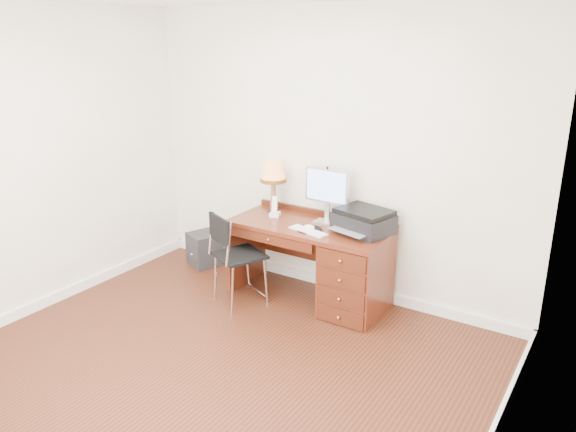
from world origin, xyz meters
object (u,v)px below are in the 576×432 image
Objects in this scene: printer at (364,221)px; equipment_box at (205,249)px; monitor at (327,189)px; leg_lamp at (273,174)px; chair at (235,251)px; desk at (340,266)px; phone at (275,211)px.

printer is 1.54× the size of equipment_box.
leg_lamp is at bearing -176.54° from monitor.
equipment_box is (-0.86, 0.55, -0.35)m from chair.
printer is at bearing 22.26° from equipment_box.
equipment_box is (-1.71, 0.10, -0.23)m from desk.
monitor is 0.92× the size of printer.
monitor is 1.02m from chair.
leg_lamp is 0.35m from phone.
leg_lamp reaches higher than monitor.
desk is at bearing -31.78° from monitor.
leg_lamp is 2.65× the size of phone.
equipment_box is at bearing -165.92° from printer.
desk is 2.94× the size of monitor.
printer reaches higher than equipment_box.
monitor is 1.72m from equipment_box.
monitor reaches higher than phone.
desk is at bearing -19.83° from phone.
phone is (0.08, -0.10, -0.33)m from leg_lamp.
leg_lamp is at bearing 170.38° from desk.
chair reaches higher than equipment_box.
desk is 7.59× the size of phone.
monitor is at bearing -3.41° from phone.
desk is 0.49m from printer.
phone reaches higher than equipment_box.
phone is (-0.73, 0.04, 0.40)m from desk.
leg_lamp is 0.60× the size of chair.
desk is 1.71× the size of chair.
leg_lamp reaches higher than chair.
leg_lamp reaches higher than desk.
printer is 1.04m from leg_lamp.
equipment_box is (-1.47, -0.06, -0.89)m from monitor.
leg_lamp is at bearing 111.54° from chair.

